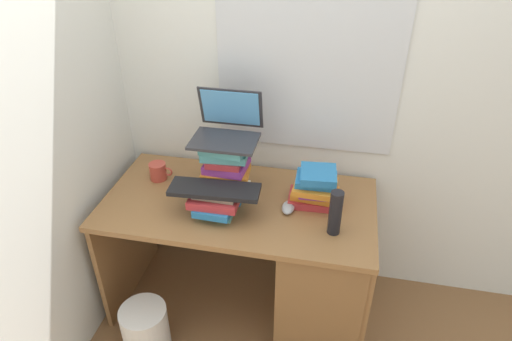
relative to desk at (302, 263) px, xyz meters
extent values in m
plane|color=brown|center=(-0.34, 0.03, -0.39)|extent=(6.00, 6.00, 0.00)
cube|color=silver|center=(-0.34, 0.42, 0.91)|extent=(6.00, 0.05, 2.60)
cube|color=silver|center=(-0.07, 0.39, 0.88)|extent=(0.90, 0.01, 0.80)
cube|color=silver|center=(-1.09, 0.03, 0.91)|extent=(0.05, 6.00, 2.60)
cube|color=olive|center=(-0.34, 0.03, 0.31)|extent=(1.35, 0.69, 0.03)
cube|color=olive|center=(-1.00, 0.03, -0.05)|extent=(0.02, 0.64, 0.69)
cube|color=olive|center=(0.32, 0.03, -0.05)|extent=(0.02, 0.64, 0.69)
cube|color=brown|center=(0.11, -0.01, -0.05)|extent=(0.40, 0.59, 0.66)
cube|color=#2672B2|center=(-0.42, 0.07, 0.35)|extent=(0.21, 0.18, 0.04)
cube|color=white|center=(-0.42, 0.07, 0.38)|extent=(0.24, 0.13, 0.02)
cube|color=orange|center=(-0.41, 0.08, 0.40)|extent=(0.18, 0.16, 0.03)
cube|color=yellow|center=(-0.41, 0.07, 0.42)|extent=(0.20, 0.20, 0.02)
cube|color=orange|center=(-0.41, 0.08, 0.46)|extent=(0.24, 0.20, 0.04)
cube|color=#8C338C|center=(-0.41, 0.09, 0.50)|extent=(0.21, 0.19, 0.04)
cube|color=#B22D33|center=(-0.41, 0.07, 0.53)|extent=(0.17, 0.17, 0.03)
cube|color=teal|center=(-0.41, 0.07, 0.57)|extent=(0.23, 0.15, 0.04)
cube|color=teal|center=(-0.41, 0.07, 0.61)|extent=(0.23, 0.19, 0.04)
cube|color=teal|center=(-0.42, -0.09, 0.34)|extent=(0.17, 0.13, 0.04)
cube|color=#2672B2|center=(-0.42, -0.11, 0.38)|extent=(0.18, 0.18, 0.03)
cube|color=#B22D33|center=(-0.42, -0.10, 0.41)|extent=(0.23, 0.15, 0.04)
cube|color=gray|center=(-0.42, -0.09, 0.45)|extent=(0.20, 0.13, 0.03)
cube|color=#B22D33|center=(0.02, 0.10, 0.35)|extent=(0.25, 0.17, 0.04)
cube|color=orange|center=(0.03, 0.09, 0.38)|extent=(0.23, 0.16, 0.03)
cube|color=#8C338C|center=(0.04, 0.09, 0.41)|extent=(0.17, 0.17, 0.02)
cube|color=orange|center=(0.03, 0.08, 0.43)|extent=(0.21, 0.19, 0.03)
cube|color=#2672B2|center=(0.03, 0.09, 0.46)|extent=(0.20, 0.15, 0.03)
cube|color=#2672B2|center=(0.04, 0.08, 0.50)|extent=(0.18, 0.18, 0.04)
cube|color=#2D2D33|center=(-0.41, 0.08, 0.63)|extent=(0.31, 0.22, 0.01)
cube|color=#2D2D33|center=(-0.41, 0.22, 0.74)|extent=(0.31, 0.06, 0.21)
cube|color=#59A5E5|center=(-0.41, 0.21, 0.75)|extent=(0.28, 0.05, 0.19)
cube|color=black|center=(-0.42, -0.10, 0.47)|extent=(0.43, 0.16, 0.02)
ellipsoid|color=#A5A8AD|center=(-0.09, 0.00, 0.34)|extent=(0.06, 0.10, 0.04)
cylinder|color=#B23F33|center=(-0.81, 0.14, 0.37)|extent=(0.09, 0.09, 0.09)
torus|color=#B23F33|center=(-0.75, 0.14, 0.38)|extent=(0.05, 0.01, 0.05)
cylinder|color=black|center=(0.14, -0.12, 0.44)|extent=(0.06, 0.06, 0.22)
cylinder|color=silver|center=(-0.74, -0.37, -0.25)|extent=(0.24, 0.24, 0.28)
camera|label=1|loc=(0.11, -1.71, 1.65)|focal=31.34mm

